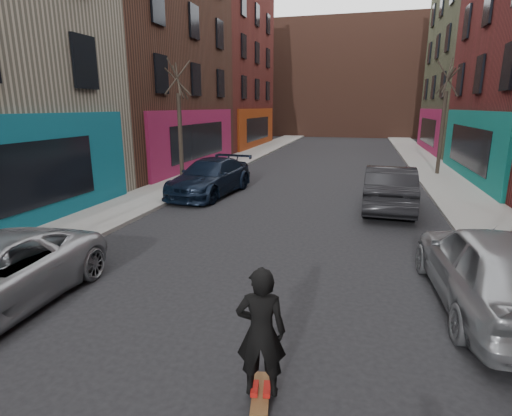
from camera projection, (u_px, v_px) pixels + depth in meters
The scene contains 10 objects.
sidewalk_left at pixel (249, 155), 30.63m from camera, with size 2.50×84.00×0.13m, color gray.
sidewalk_right at pixel (423, 161), 27.52m from camera, with size 2.50×84.00×0.13m, color gray.
building_far at pixel (350, 80), 51.71m from camera, with size 40.00×10.00×14.00m, color #47281E.
tree_left_far at pixel (179, 113), 18.56m from camera, with size 2.00×2.00×6.50m, color black, non-canonical shape.
tree_right_far at pixel (444, 110), 21.06m from camera, with size 2.00×2.00×6.80m, color black, non-canonical shape.
parked_left_end at pixel (210, 177), 17.11m from camera, with size 2.12×5.21×1.51m, color black.
parked_right_far at pixel (493, 269), 7.31m from camera, with size 1.93×4.81×1.64m, color #979A9F.
parked_right_end at pixel (389, 188), 14.64m from camera, with size 1.71×4.91×1.62m, color black.
skateboard at pixel (261, 395), 5.21m from camera, with size 0.22×0.80×0.10m, color brown.
skateboarder at pixel (261, 332), 4.98m from camera, with size 0.63×0.42×1.73m, color black.
Camera 1 is at (2.15, 0.48, 3.70)m, focal length 28.00 mm.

